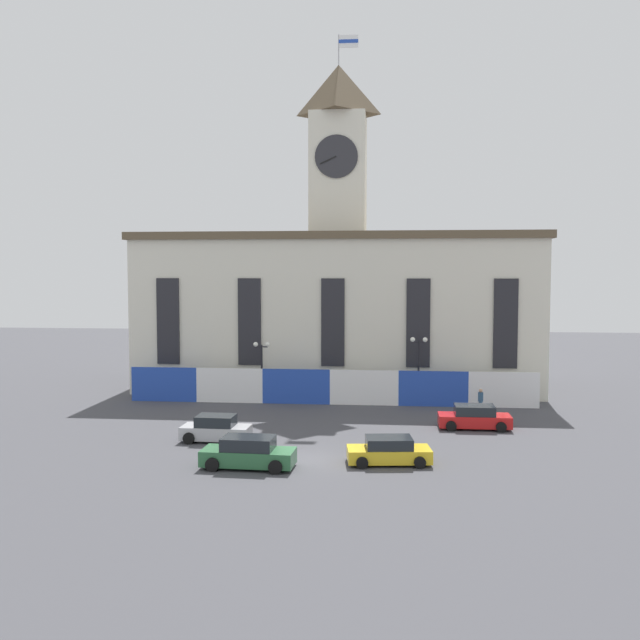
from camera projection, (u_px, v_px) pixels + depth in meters
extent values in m
plane|color=#424247|center=(304.00, 460.00, 36.71)|extent=(160.00, 160.00, 0.00)
cube|color=silver|center=(338.00, 315.00, 59.52)|extent=(32.19, 10.73, 12.16)
cube|color=brown|center=(338.00, 238.00, 59.07)|extent=(32.79, 11.33, 0.60)
cube|color=silver|center=(338.00, 175.00, 58.72)|extent=(4.50, 4.50, 9.73)
pyramid|color=brown|center=(339.00, 90.00, 58.24)|extent=(4.95, 4.95, 4.05)
cylinder|color=#2D2D33|center=(336.00, 156.00, 56.34)|extent=(3.42, 0.12, 3.42)
cube|color=black|center=(328.00, 160.00, 56.36)|extent=(1.32, 0.06, 0.67)
cylinder|color=#B2B2B7|center=(339.00, 50.00, 58.02)|extent=(0.10, 0.10, 2.40)
cube|color=white|center=(348.00, 41.00, 57.89)|extent=(1.60, 0.06, 1.00)
cube|color=#2347B2|center=(348.00, 41.00, 57.85)|extent=(1.60, 0.04, 0.28)
cube|color=#232328|center=(168.00, 321.00, 55.41)|extent=(1.77, 0.16, 6.69)
cube|color=#232328|center=(250.00, 322.00, 54.77)|extent=(1.77, 0.16, 6.69)
cube|color=#232328|center=(333.00, 322.00, 54.13)|extent=(1.77, 0.16, 6.69)
cube|color=#232328|center=(418.00, 323.00, 53.48)|extent=(1.77, 0.16, 6.69)
cube|color=#232328|center=(506.00, 324.00, 52.84)|extent=(1.77, 0.16, 6.69)
cube|color=#2347B2|center=(164.00, 384.00, 53.16)|extent=(4.98, 0.12, 2.56)
cube|color=white|center=(229.00, 385.00, 52.67)|extent=(4.98, 0.12, 2.56)
cube|color=#2347B2|center=(296.00, 387.00, 52.17)|extent=(4.98, 0.12, 2.56)
cube|color=white|center=(364.00, 388.00, 51.67)|extent=(4.98, 0.12, 2.56)
cube|color=#2347B2|center=(433.00, 389.00, 51.18)|extent=(4.98, 0.12, 2.56)
cube|color=white|center=(504.00, 390.00, 50.68)|extent=(4.98, 0.12, 2.56)
cylinder|color=black|center=(262.00, 373.00, 53.48)|extent=(0.14, 0.14, 4.21)
cube|color=black|center=(262.00, 347.00, 53.35)|extent=(0.90, 0.08, 0.08)
sphere|color=white|center=(256.00, 344.00, 53.38)|extent=(0.36, 0.36, 0.36)
sphere|color=white|center=(268.00, 344.00, 53.29)|extent=(0.36, 0.36, 0.36)
cylinder|color=black|center=(419.00, 372.00, 52.30)|extent=(0.14, 0.14, 4.69)
cube|color=black|center=(419.00, 342.00, 52.15)|extent=(0.90, 0.08, 0.08)
sphere|color=white|center=(413.00, 340.00, 52.18)|extent=(0.36, 0.36, 0.36)
sphere|color=white|center=(425.00, 340.00, 52.09)|extent=(0.36, 0.36, 0.36)
cube|color=#2D663D|center=(248.00, 457.00, 35.30)|extent=(4.67, 2.00, 0.77)
cube|color=#1E2328|center=(248.00, 443.00, 35.25)|extent=(2.60, 1.77, 0.63)
cylinder|color=black|center=(213.00, 464.00, 34.64)|extent=(0.70, 0.35, 0.68)
cylinder|color=black|center=(223.00, 455.00, 36.42)|extent=(0.70, 0.35, 0.68)
cylinder|color=black|center=(276.00, 467.00, 34.20)|extent=(0.70, 0.35, 0.68)
cylinder|color=black|center=(283.00, 457.00, 35.97)|extent=(0.70, 0.35, 0.68)
cube|color=yellow|center=(389.00, 454.00, 36.05)|extent=(4.38, 2.29, 0.67)
cube|color=#1E2328|center=(389.00, 443.00, 36.01)|extent=(2.49, 1.92, 0.55)
cylinder|color=black|center=(414.00, 453.00, 36.99)|extent=(0.63, 0.39, 0.59)
cylinder|color=black|center=(420.00, 462.00, 35.19)|extent=(0.63, 0.39, 0.59)
cylinder|color=black|center=(359.00, 453.00, 36.93)|extent=(0.63, 0.39, 0.59)
cylinder|color=black|center=(362.00, 463.00, 35.14)|extent=(0.63, 0.39, 0.59)
cube|color=red|center=(474.00, 420.00, 44.06)|extent=(4.40, 1.80, 0.72)
cube|color=#1E2328|center=(475.00, 410.00, 44.02)|extent=(2.42, 1.66, 0.59)
cylinder|color=black|center=(497.00, 421.00, 44.82)|extent=(0.64, 0.32, 0.64)
cylinder|color=black|center=(501.00, 427.00, 43.03)|extent=(0.64, 0.32, 0.64)
cylinder|color=black|center=(449.00, 420.00, 45.12)|extent=(0.64, 0.32, 0.64)
cylinder|color=black|center=(451.00, 426.00, 43.33)|extent=(0.64, 0.32, 0.64)
cube|color=#B7B7BC|center=(216.00, 432.00, 40.77)|extent=(3.95, 1.82, 0.74)
cube|color=#1E2328|center=(216.00, 421.00, 40.72)|extent=(2.19, 1.63, 0.61)
cylinder|color=black|center=(242.00, 433.00, 41.45)|extent=(0.67, 0.33, 0.66)
cylinder|color=black|center=(235.00, 440.00, 39.76)|extent=(0.67, 0.33, 0.66)
cylinder|color=black|center=(198.00, 431.00, 41.79)|extent=(0.67, 0.33, 0.66)
cylinder|color=black|center=(189.00, 438.00, 40.11)|extent=(0.67, 0.33, 0.66)
cylinder|color=#33567A|center=(481.00, 407.00, 48.92)|extent=(0.18, 0.18, 0.78)
cylinder|color=#33567A|center=(480.00, 407.00, 49.14)|extent=(0.18, 0.18, 0.78)
cylinder|color=#33567A|center=(481.00, 397.00, 48.98)|extent=(0.42, 0.42, 0.62)
sphere|color=tan|center=(481.00, 391.00, 48.95)|extent=(0.26, 0.26, 0.26)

